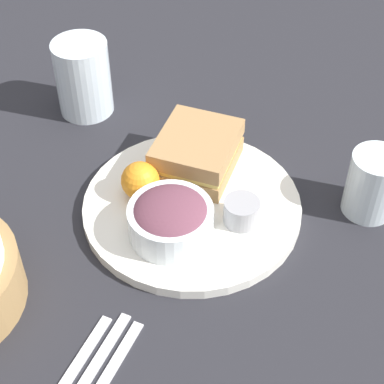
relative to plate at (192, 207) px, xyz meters
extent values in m
plane|color=#232328|center=(0.00, 0.00, -0.01)|extent=(4.00, 4.00, 0.00)
cylinder|color=white|center=(0.00, 0.00, 0.00)|extent=(0.29, 0.29, 0.01)
cube|color=#A37A4C|center=(0.07, 0.00, 0.02)|extent=(0.14, 0.13, 0.02)
cube|color=#E5C666|center=(0.07, 0.00, 0.03)|extent=(0.13, 0.12, 0.01)
cube|color=#A37A4C|center=(0.07, 0.00, 0.05)|extent=(0.14, 0.13, 0.02)
cylinder|color=white|center=(-0.06, 0.02, 0.03)|extent=(0.11, 0.11, 0.04)
ellipsoid|color=brown|center=(-0.06, 0.02, 0.04)|extent=(0.10, 0.10, 0.04)
cylinder|color=#99999E|center=(-0.03, -0.06, 0.02)|extent=(0.05, 0.05, 0.03)
sphere|color=orange|center=(0.01, 0.07, 0.03)|extent=(0.05, 0.05, 0.05)
cylinder|color=silver|center=(0.20, 0.18, 0.05)|extent=(0.08, 0.08, 0.12)
cube|color=silver|center=(-0.26, 0.07, 0.00)|extent=(0.16, 0.06, 0.01)
cube|color=silver|center=(-0.25, 0.09, 0.00)|extent=(0.16, 0.07, 0.01)
cube|color=silver|center=(-0.25, 0.10, 0.00)|extent=(0.14, 0.06, 0.01)
cylinder|color=silver|center=(0.03, -0.23, 0.04)|extent=(0.07, 0.07, 0.09)
camera|label=1|loc=(-0.58, -0.06, 0.61)|focal=60.00mm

